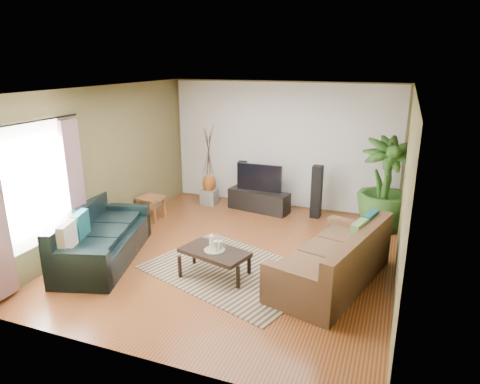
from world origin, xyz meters
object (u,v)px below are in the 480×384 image
at_px(speaker_right, 317,192).
at_px(tv_stand, 259,201).
at_px(sofa_left, 103,235).
at_px(coffee_table, 215,263).
at_px(sofa_right, 331,255).
at_px(side_table, 151,208).
at_px(speaker_left, 242,183).
at_px(vase, 209,183).
at_px(potted_plant, 385,185).
at_px(pedestal, 209,197).
at_px(television, 259,178).

bearing_deg(speaker_right, tv_stand, -175.04).
height_order(sofa_left, coffee_table, sofa_left).
relative_size(sofa_right, side_table, 4.64).
distance_m(speaker_left, vase, 0.74).
relative_size(speaker_left, speaker_right, 0.91).
distance_m(sofa_right, tv_stand, 3.22).
relative_size(potted_plant, pedestal, 5.30).
xyz_separation_m(speaker_right, pedestal, (-2.40, -0.01, -0.38)).
relative_size(coffee_table, speaker_left, 1.02).
distance_m(sofa_left, speaker_left, 3.56).
height_order(sofa_right, speaker_right, speaker_right).
relative_size(coffee_table, tv_stand, 0.76).
distance_m(coffee_table, tv_stand, 3.01).
bearing_deg(sofa_right, tv_stand, -127.48).
bearing_deg(tv_stand, speaker_left, 161.79).
distance_m(sofa_left, tv_stand, 3.51).
bearing_deg(speaker_left, potted_plant, -13.25).
relative_size(sofa_right, pedestal, 6.72).
height_order(speaker_left, pedestal, speaker_left).
relative_size(television, potted_plant, 0.55).
bearing_deg(speaker_right, sofa_left, -128.96).
distance_m(sofa_right, coffee_table, 1.72).
height_order(speaker_right, vase, speaker_right).
xyz_separation_m(pedestal, vase, (0.00, 0.00, 0.32)).
bearing_deg(vase, television, -0.60).
distance_m(tv_stand, side_table, 2.27).
bearing_deg(television, speaker_right, 1.27).
height_order(coffee_table, vase, vase).
relative_size(tv_stand, speaker_left, 1.35).
xyz_separation_m(coffee_table, television, (-0.30, 3.02, 0.52)).
relative_size(sofa_right, potted_plant, 1.27).
distance_m(television, potted_plant, 2.53).
distance_m(coffee_table, speaker_left, 3.36).
xyz_separation_m(sofa_left, side_table, (-0.26, 1.84, -0.18)).
xyz_separation_m(sofa_right, potted_plant, (0.57, 2.41, 0.46)).
distance_m(sofa_left, television, 3.54).
bearing_deg(potted_plant, tv_stand, 176.53).
distance_m(speaker_left, speaker_right, 1.71).
bearing_deg(sofa_left, coffee_table, -102.90).
bearing_deg(potted_plant, speaker_left, 172.22).
xyz_separation_m(tv_stand, vase, (-1.18, 0.03, 0.26)).
bearing_deg(potted_plant, speaker_right, 171.28).
relative_size(speaker_left, potted_plant, 0.56).
xyz_separation_m(potted_plant, pedestal, (-3.70, 0.19, -0.72)).
bearing_deg(side_table, coffee_table, -38.34).
xyz_separation_m(coffee_table, speaker_right, (0.92, 3.04, 0.34)).
bearing_deg(speaker_left, side_table, -137.47).
relative_size(sofa_left, side_table, 4.47).
relative_size(tv_stand, television, 1.36).
relative_size(speaker_left, pedestal, 2.97).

